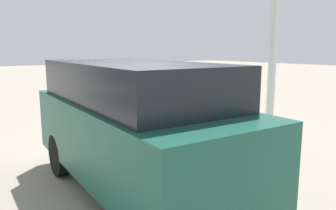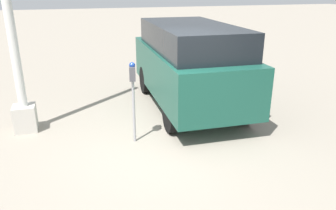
# 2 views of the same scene
# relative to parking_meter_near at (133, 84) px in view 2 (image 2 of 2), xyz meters

# --- Properties ---
(ground_plane) EXTENTS (80.00, 80.00, 0.00)m
(ground_plane) POSITION_rel_parking_meter_near_xyz_m (-0.37, -0.50, -1.16)
(ground_plane) COLOR gray
(parking_meter_near) EXTENTS (0.22, 0.15, 1.57)m
(parking_meter_near) POSITION_rel_parking_meter_near_xyz_m (0.00, 0.00, 0.00)
(parking_meter_near) COLOR #9E9EA3
(parking_meter_near) RESTS_ON ground
(lamp_post) EXTENTS (0.44, 0.44, 6.63)m
(lamp_post) POSITION_rel_parking_meter_near_xyz_m (1.18, 2.07, 1.24)
(lamp_post) COLOR beige
(lamp_post) RESTS_ON ground
(parked_van) EXTENTS (4.53, 2.04, 2.04)m
(parked_van) POSITION_rel_parking_meter_near_xyz_m (1.53, -1.69, -0.04)
(parked_van) COLOR #195142
(parked_van) RESTS_ON ground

